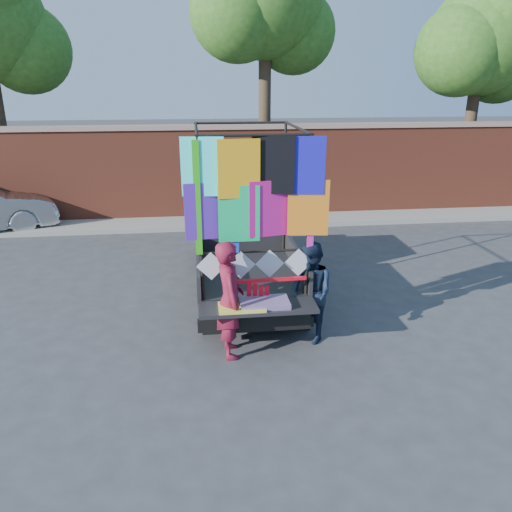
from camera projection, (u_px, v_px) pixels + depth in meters
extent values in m
plane|color=#38383A|center=(272.00, 331.00, 7.91)|extent=(90.00, 90.00, 0.00)
cube|color=brown|center=(235.00, 174.00, 14.03)|extent=(30.00, 0.35, 2.50)
cube|color=gray|center=(234.00, 127.00, 13.60)|extent=(30.00, 0.45, 0.12)
cube|color=gray|center=(238.00, 222.00, 13.78)|extent=(30.00, 1.20, 0.12)
cylinder|color=#38281C|center=(1.00, 129.00, 14.02)|extent=(0.36, 0.36, 4.90)
sphere|color=#295919|center=(27.00, 49.00, 13.79)|extent=(2.40, 2.40, 2.40)
cylinder|color=#38281C|center=(265.00, 116.00, 14.77)|extent=(0.36, 0.36, 5.46)
sphere|color=#295919|center=(294.00, 32.00, 14.47)|extent=(2.40, 2.40, 2.40)
sphere|color=#295919|center=(237.00, 13.00, 13.49)|extent=(2.60, 2.60, 2.60)
cylinder|color=#38281C|center=(469.00, 130.00, 15.66)|extent=(0.36, 0.36, 4.55)
sphere|color=#295919|center=(482.00, 40.00, 14.79)|extent=(3.20, 3.20, 3.20)
sphere|color=#295919|center=(499.00, 64.00, 15.49)|extent=(2.40, 2.40, 2.40)
sphere|color=#295919|center=(460.00, 51.00, 14.53)|extent=(2.60, 2.60, 2.60)
sphere|color=#295919|center=(507.00, 13.00, 14.05)|extent=(2.20, 2.20, 2.20)
cylinder|color=black|center=(203.00, 259.00, 10.17)|extent=(0.20, 0.61, 0.61)
cylinder|color=black|center=(206.00, 313.00, 7.83)|extent=(0.20, 0.61, 0.61)
cylinder|color=black|center=(273.00, 257.00, 10.33)|extent=(0.20, 0.61, 0.61)
cylinder|color=black|center=(296.00, 308.00, 7.99)|extent=(0.20, 0.61, 0.61)
cube|color=black|center=(244.00, 274.00, 8.98)|extent=(1.57, 3.89, 0.28)
cube|color=black|center=(248.00, 275.00, 8.25)|extent=(1.67, 2.13, 0.09)
cube|color=black|center=(198.00, 265.00, 8.09)|extent=(0.06, 2.13, 0.42)
cube|color=black|center=(297.00, 261.00, 8.27)|extent=(0.06, 2.13, 0.42)
cube|color=black|center=(242.00, 243.00, 9.16)|extent=(1.67, 0.06, 0.42)
cube|color=black|center=(238.00, 227.00, 9.98)|extent=(1.67, 1.48, 1.16)
cube|color=#8C9EAD|center=(239.00, 215.00, 9.47)|extent=(1.48, 0.06, 0.51)
cube|color=#8C9EAD|center=(235.00, 210.00, 10.57)|extent=(1.48, 0.09, 0.65)
cube|color=black|center=(234.00, 225.00, 11.01)|extent=(1.62, 0.83, 0.51)
cube|color=black|center=(258.00, 307.00, 7.03)|extent=(1.67, 0.51, 0.06)
cube|color=black|center=(256.00, 323.00, 7.34)|extent=(1.71, 0.14, 0.17)
cylinder|color=black|center=(200.00, 222.00, 6.85)|extent=(0.05, 0.05, 2.31)
cylinder|color=black|center=(199.00, 192.00, 8.67)|extent=(0.05, 0.05, 2.31)
cylinder|color=black|center=(308.00, 218.00, 7.02)|extent=(0.05, 0.05, 2.31)
cylinder|color=black|center=(285.00, 190.00, 8.84)|extent=(0.05, 0.05, 2.31)
cylinder|color=black|center=(255.00, 135.00, 6.55)|extent=(1.57, 0.04, 0.04)
cylinder|color=black|center=(241.00, 123.00, 8.36)|extent=(1.57, 0.04, 0.04)
cylinder|color=black|center=(196.00, 129.00, 7.37)|extent=(0.04, 1.99, 0.04)
cylinder|color=black|center=(297.00, 128.00, 7.54)|extent=(0.04, 1.99, 0.04)
cylinder|color=black|center=(255.00, 251.00, 7.09)|extent=(1.57, 0.04, 0.04)
cube|color=#35FEFF|center=(203.00, 168.00, 6.59)|extent=(0.57, 0.01, 0.79)
cube|color=#FFAB15|center=(238.00, 168.00, 6.61)|extent=(0.57, 0.01, 0.79)
cube|color=black|center=(272.00, 167.00, 6.69)|extent=(0.57, 0.01, 0.79)
cube|color=#1915C4|center=(307.00, 166.00, 6.71)|extent=(0.57, 0.01, 0.79)
cube|color=#6028C9|center=(205.00, 212.00, 6.79)|extent=(0.57, 0.01, 0.79)
cube|color=#0EC869|center=(239.00, 212.00, 6.81)|extent=(0.57, 0.01, 0.79)
cube|color=#DE188E|center=(272.00, 210.00, 6.90)|extent=(0.57, 0.01, 0.79)
cube|color=orange|center=(305.00, 210.00, 6.91)|extent=(0.57, 0.01, 0.79)
cube|color=green|center=(197.00, 199.00, 6.70)|extent=(0.09, 0.01, 1.57)
cube|color=#E025B7|center=(312.00, 196.00, 6.88)|extent=(0.09, 0.01, 1.57)
cube|color=blue|center=(235.00, 198.00, 6.76)|extent=(0.09, 0.01, 1.57)
cube|color=silver|center=(211.00, 266.00, 7.05)|extent=(0.42, 0.01, 0.42)
cube|color=silver|center=(241.00, 265.00, 7.10)|extent=(0.42, 0.01, 0.42)
cube|color=silver|center=(270.00, 264.00, 7.15)|extent=(0.42, 0.01, 0.42)
cube|color=silver|center=(299.00, 262.00, 7.20)|extent=(0.42, 0.01, 0.42)
cube|color=red|center=(264.00, 303.00, 7.02)|extent=(0.69, 0.42, 0.07)
cube|color=#E7E149|center=(242.00, 307.00, 6.93)|extent=(0.65, 0.37, 0.04)
imported|color=maroon|center=(230.00, 300.00, 7.00)|extent=(0.46, 0.65, 1.71)
imported|color=#152136|center=(310.00, 293.00, 7.43)|extent=(0.80, 0.90, 1.55)
cube|color=red|center=(271.00, 280.00, 7.13)|extent=(1.02, 0.08, 0.04)
cube|color=red|center=(249.00, 302.00, 7.18)|extent=(0.06, 0.02, 0.59)
cube|color=red|center=(255.00, 303.00, 7.20)|extent=(0.06, 0.02, 0.59)
cube|color=red|center=(261.00, 304.00, 7.21)|extent=(0.06, 0.02, 0.59)
cube|color=red|center=(267.00, 305.00, 7.23)|extent=(0.06, 0.02, 0.59)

